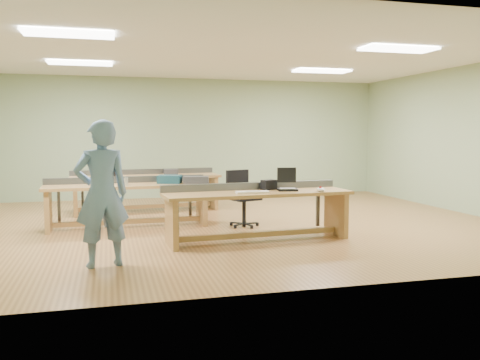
# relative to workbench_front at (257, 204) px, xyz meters

# --- Properties ---
(floor) EXTENTS (10.00, 10.00, 0.00)m
(floor) POSITION_rel_workbench_front_xyz_m (-0.16, 1.50, -0.56)
(floor) COLOR #A0703C
(floor) RESTS_ON ground
(ceiling) EXTENTS (10.00, 10.00, 0.00)m
(ceiling) POSITION_rel_workbench_front_xyz_m (-0.16, 1.50, 2.44)
(ceiling) COLOR silver
(ceiling) RESTS_ON wall_back
(wall_back) EXTENTS (10.00, 0.04, 3.00)m
(wall_back) POSITION_rel_workbench_front_xyz_m (-0.16, 5.50, 0.94)
(wall_back) COLOR #8BA27B
(wall_back) RESTS_ON floor
(wall_front) EXTENTS (10.00, 0.04, 3.00)m
(wall_front) POSITION_rel_workbench_front_xyz_m (-0.16, -2.50, 0.94)
(wall_front) COLOR #8BA27B
(wall_front) RESTS_ON floor
(wall_right) EXTENTS (0.04, 8.00, 3.00)m
(wall_right) POSITION_rel_workbench_front_xyz_m (4.84, 1.50, 0.94)
(wall_right) COLOR #8BA27B
(wall_right) RESTS_ON floor
(fluor_panels) EXTENTS (6.20, 3.50, 0.03)m
(fluor_panels) POSITION_rel_workbench_front_xyz_m (-0.16, 1.50, 2.41)
(fluor_panels) COLOR white
(fluor_panels) RESTS_ON ceiling
(workbench_front) EXTENTS (2.90, 0.94, 0.86)m
(workbench_front) POSITION_rel_workbench_front_xyz_m (0.00, 0.00, 0.00)
(workbench_front) COLOR #AB7B48
(workbench_front) RESTS_ON floor
(workbench_mid) EXTENTS (2.83, 0.83, 0.86)m
(workbench_mid) POSITION_rel_workbench_front_xyz_m (-1.87, 1.63, -0.00)
(workbench_mid) COLOR #AB7B48
(workbench_mid) RESTS_ON floor
(workbench_back) EXTENTS (3.10, 1.03, 0.86)m
(workbench_back) POSITION_rel_workbench_front_xyz_m (-1.43, 3.40, 0.00)
(workbench_back) COLOR #AB7B48
(workbench_back) RESTS_ON floor
(person) EXTENTS (0.73, 0.56, 1.80)m
(person) POSITION_rel_workbench_front_xyz_m (-2.27, -0.99, 0.34)
(person) COLOR slate
(person) RESTS_ON floor
(laptop_base) EXTENTS (0.34, 0.30, 0.03)m
(laptop_base) POSITION_rel_workbench_front_xyz_m (0.48, -0.00, 0.21)
(laptop_base) COLOR black
(laptop_base) RESTS_ON workbench_front
(laptop_screen) EXTENTS (0.29, 0.07, 0.23)m
(laptop_screen) POSITION_rel_workbench_front_xyz_m (0.51, 0.11, 0.43)
(laptop_screen) COLOR black
(laptop_screen) RESTS_ON laptop_base
(keyboard) EXTENTS (0.49, 0.18, 0.03)m
(keyboard) POSITION_rel_workbench_front_xyz_m (-0.13, -0.18, 0.21)
(keyboard) COLOR white
(keyboard) RESTS_ON workbench_front
(trackball_mouse) EXTENTS (0.18, 0.19, 0.06)m
(trackball_mouse) POSITION_rel_workbench_front_xyz_m (0.93, -0.25, 0.23)
(trackball_mouse) COLOR white
(trackball_mouse) RESTS_ON workbench_front
(camera_bag) EXTENTS (0.26, 0.21, 0.15)m
(camera_bag) POSITION_rel_workbench_front_xyz_m (0.25, 0.20, 0.27)
(camera_bag) COLOR black
(camera_bag) RESTS_ON workbench_front
(task_chair) EXTENTS (0.66, 0.66, 0.98)m
(task_chair) POSITION_rel_workbench_front_xyz_m (0.08, 1.19, -0.20)
(task_chair) COLOR black
(task_chair) RESTS_ON floor
(parts_bin_teal) EXTENTS (0.47, 0.41, 0.14)m
(parts_bin_teal) POSITION_rel_workbench_front_xyz_m (-1.14, 1.63, 0.26)
(parts_bin_teal) COLOR #163C49
(parts_bin_teal) RESTS_ON workbench_mid
(parts_bin_grey) EXTENTS (0.50, 0.37, 0.12)m
(parts_bin_grey) POSITION_rel_workbench_front_xyz_m (-0.68, 1.52, 0.25)
(parts_bin_grey) COLOR #333335
(parts_bin_grey) RESTS_ON workbench_mid
(mug) EXTENTS (0.16, 0.16, 0.10)m
(mug) POSITION_rel_workbench_front_xyz_m (-1.95, 1.65, 0.25)
(mug) COLOR #333335
(mug) RESTS_ON workbench_mid
(drinks_can) EXTENTS (0.08, 0.08, 0.13)m
(drinks_can) POSITION_rel_workbench_front_xyz_m (-1.90, 1.48, 0.26)
(drinks_can) COLOR silver
(drinks_can) RESTS_ON workbench_mid
(storage_box_back) EXTENTS (0.40, 0.30, 0.22)m
(storage_box_back) POSITION_rel_workbench_front_xyz_m (-2.24, 3.38, 0.30)
(storage_box_back) COLOR black
(storage_box_back) RESTS_ON workbench_back
(tray_back) EXTENTS (0.32, 0.25, 0.12)m
(tray_back) POSITION_rel_workbench_front_xyz_m (-0.89, 3.48, 0.25)
(tray_back) COLOR #333335
(tray_back) RESTS_ON workbench_back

